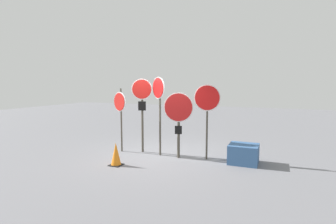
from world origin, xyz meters
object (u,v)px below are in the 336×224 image
object	(u,v)px
stop_sign_4	(207,103)
stop_sign_2	(159,97)
traffic_cone_0	(116,154)
storage_crate	(244,154)
stop_sign_3	(178,113)
stop_sign_1	(142,101)
stop_sign_0	(120,107)

from	to	relation	value
stop_sign_4	stop_sign_2	bearing A→B (deg)	176.64
traffic_cone_0	storage_crate	distance (m)	3.70
traffic_cone_0	stop_sign_3	bearing A→B (deg)	44.59
stop_sign_1	stop_sign_3	world-z (taller)	stop_sign_1
stop_sign_4	traffic_cone_0	world-z (taller)	stop_sign_4
traffic_cone_0	stop_sign_0	bearing A→B (deg)	118.21
stop_sign_3	storage_crate	size ratio (longest dim) A/B	2.49
stop_sign_0	stop_sign_2	size ratio (longest dim) A/B	0.85
stop_sign_0	stop_sign_4	size ratio (longest dim) A/B	0.94
storage_crate	stop_sign_3	bearing A→B (deg)	-172.78
stop_sign_0	traffic_cone_0	bearing A→B (deg)	-38.58
stop_sign_1	storage_crate	size ratio (longest dim) A/B	3.01
stop_sign_0	stop_sign_1	distance (m)	0.79
traffic_cone_0	storage_crate	xyz separation A→B (m)	(3.33, 1.61, -0.04)
stop_sign_1	stop_sign_4	size ratio (longest dim) A/B	1.08
stop_sign_0	storage_crate	size ratio (longest dim) A/B	2.62
stop_sign_1	stop_sign_4	xyz separation A→B (m)	(2.23, -0.01, -0.02)
stop_sign_1	stop_sign_4	distance (m)	2.23
stop_sign_2	traffic_cone_0	distance (m)	2.23
stop_sign_2	stop_sign_3	size ratio (longest dim) A/B	1.23
stop_sign_4	storage_crate	xyz separation A→B (m)	(1.10, 0.05, -1.45)
stop_sign_3	traffic_cone_0	distance (m)	2.23
stop_sign_2	storage_crate	xyz separation A→B (m)	(2.64, 0.17, -1.61)
stop_sign_0	stop_sign_2	world-z (taller)	stop_sign_2
stop_sign_0	storage_crate	world-z (taller)	stop_sign_0
stop_sign_0	stop_sign_3	bearing A→B (deg)	22.88
stop_sign_1	traffic_cone_0	distance (m)	2.13
stop_sign_0	storage_crate	distance (m)	4.27
traffic_cone_0	storage_crate	bearing A→B (deg)	25.83
stop_sign_0	stop_sign_3	distance (m)	2.13
traffic_cone_0	storage_crate	world-z (taller)	traffic_cone_0
stop_sign_1	stop_sign_2	world-z (taller)	stop_sign_2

